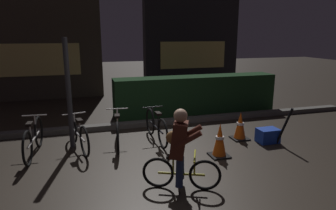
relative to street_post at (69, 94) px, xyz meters
The scene contains 15 objects.
ground_plane 2.34m from the street_post, 35.55° to the right, with size 40.00×40.00×0.00m, color #2D261E.
sidewalk_curb 2.22m from the street_post, 30.78° to the left, with size 12.00×0.24×0.12m, color #56544F.
hedge_row 4.00m from the street_post, 28.64° to the left, with size 4.80×0.70×1.08m, color #19381C.
storefront_left 5.64m from the street_post, 105.85° to the left, with size 5.12×0.54×4.71m.
storefront_right 7.77m from the street_post, 51.04° to the left, with size 4.05×0.54×4.14m.
street_post is the anchor object (origin of this frame).
parked_bike_left_mid 1.07m from the street_post, 160.18° to the right, with size 0.46×1.59×0.73m.
parked_bike_center_left 0.82m from the street_post, 52.61° to the right, with size 0.49×1.48×0.70m.
parked_bike_center_right 1.21m from the street_post, ahead, with size 0.46×1.58×0.73m.
parked_bike_right_mid 1.92m from the street_post, ahead, with size 0.46×1.54×0.71m.
traffic_cone_near 3.09m from the street_post, 25.78° to the right, with size 0.36×0.36×0.66m.
traffic_cone_far 3.68m from the street_post, ahead, with size 0.36×0.36×0.62m.
blue_crate 4.24m from the street_post, 12.60° to the right, with size 0.44×0.32×0.30m, color #193DB7.
cyclist 2.78m from the street_post, 54.72° to the right, with size 1.11×0.65×1.25m.
closed_umbrella 4.44m from the street_post, 15.21° to the right, with size 0.05×0.05×0.85m, color black.
Camera 1 is at (-1.45, -4.99, 2.30)m, focal length 32.27 mm.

